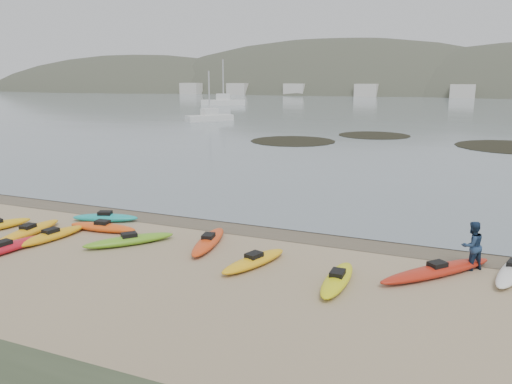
% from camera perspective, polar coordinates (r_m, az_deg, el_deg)
% --- Properties ---
extents(ground, '(600.00, 600.00, 0.00)m').
position_cam_1_polar(ground, '(21.22, 0.00, -3.95)').
color(ground, tan).
rests_on(ground, ground).
extents(wet_sand, '(60.00, 60.00, 0.00)m').
position_cam_1_polar(wet_sand, '(20.96, -0.32, -4.16)').
color(wet_sand, brown).
rests_on(wet_sand, ground).
extents(water, '(1200.00, 1200.00, 0.00)m').
position_cam_1_polar(water, '(318.88, 21.75, 11.00)').
color(water, slate).
rests_on(water, ground).
extents(kayaks, '(21.11, 8.73, 0.34)m').
position_cam_1_polar(kayaks, '(18.65, -9.16, -6.00)').
color(kayaks, white).
rests_on(kayaks, ground).
extents(person_east, '(1.00, 0.99, 1.63)m').
position_cam_1_polar(person_east, '(17.84, 23.46, -5.64)').
color(person_east, navy).
rests_on(person_east, ground).
extents(kelp_mats, '(28.72, 16.04, 0.04)m').
position_cam_1_polar(kelp_mats, '(50.77, 16.61, 5.50)').
color(kelp_mats, black).
rests_on(kelp_mats, water).
extents(moored_boats, '(89.81, 80.73, 1.36)m').
position_cam_1_polar(moored_boats, '(96.52, 15.92, 9.20)').
color(moored_boats, silver).
rests_on(moored_boats, ground).
extents(far_town, '(199.00, 5.00, 4.00)m').
position_cam_1_polar(far_town, '(163.78, 22.49, 10.59)').
color(far_town, beige).
rests_on(far_town, ground).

